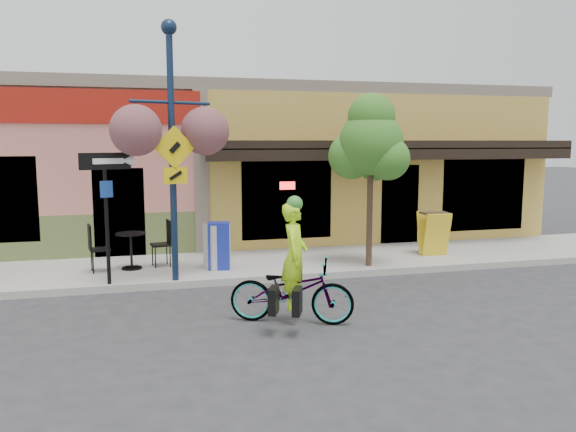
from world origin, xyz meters
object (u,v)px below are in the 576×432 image
object	(u,v)px
bicycle	(292,291)
street_tree	(370,180)
cyclist_rider	(295,271)
newspaper_box_grey	(217,246)
one_way_sign	(107,219)
lamp_post	(172,153)
building	(220,163)
newspaper_box_blue	(219,246)

from	to	relation	value
bicycle	street_tree	xyz separation A→B (m)	(2.61, 3.03, 1.56)
cyclist_rider	bicycle	bearing A→B (deg)	113.10
street_tree	newspaper_box_grey	bearing A→B (deg)	170.57
cyclist_rider	one_way_sign	bearing A→B (deg)	70.92
lamp_post	newspaper_box_grey	size ratio (longest dim) A/B	5.18
bicycle	newspaper_box_grey	world-z (taller)	newspaper_box_grey
newspaper_box_grey	building	bearing A→B (deg)	59.96
one_way_sign	newspaper_box_blue	size ratio (longest dim) A/B	2.50
one_way_sign	newspaper_box_grey	bearing A→B (deg)	0.63
lamp_post	one_way_sign	world-z (taller)	lamp_post
building	cyclist_rider	size ratio (longest dim) A/B	10.57
lamp_post	street_tree	world-z (taller)	lamp_post
bicycle	lamp_post	bearing A→B (deg)	54.87
lamp_post	newspaper_box_blue	size ratio (longest dim) A/B	4.97
newspaper_box_grey	street_tree	distance (m)	3.70
cyclist_rider	one_way_sign	distance (m)	4.14
building	newspaper_box_blue	distance (m)	6.31
newspaper_box_blue	lamp_post	bearing A→B (deg)	-131.36
lamp_post	one_way_sign	size ratio (longest dim) A/B	1.99
building	one_way_sign	bearing A→B (deg)	-114.49
bicycle	cyclist_rider	world-z (taller)	cyclist_rider
cyclist_rider	lamp_post	bearing A→B (deg)	55.62
bicycle	one_way_sign	world-z (taller)	one_way_sign
lamp_post	one_way_sign	distance (m)	1.81
building	bicycle	size ratio (longest dim) A/B	8.98
newspaper_box_blue	cyclist_rider	bearing A→B (deg)	-67.95
cyclist_rider	street_tree	xyz separation A→B (m)	(2.56, 3.03, 1.23)
newspaper_box_blue	newspaper_box_grey	world-z (taller)	newspaper_box_blue
lamp_post	cyclist_rider	bearing A→B (deg)	-75.33
one_way_sign	building	bearing A→B (deg)	45.63
newspaper_box_grey	bicycle	bearing A→B (deg)	-99.74
lamp_post	bicycle	bearing A→B (deg)	-76.07
cyclist_rider	lamp_post	distance (m)	3.75
street_tree	newspaper_box_blue	bearing A→B (deg)	171.10
cyclist_rider	one_way_sign	size ratio (longest dim) A/B	0.67
newspaper_box_blue	street_tree	xyz separation A→B (m)	(3.32, -0.52, 1.43)
one_way_sign	newspaper_box_grey	xyz separation A→B (m)	(2.23, 0.83, -0.79)
building	street_tree	distance (m)	7.03
one_way_sign	cyclist_rider	bearing A→B (deg)	-62.07
building	bicycle	world-z (taller)	building
bicycle	one_way_sign	size ratio (longest dim) A/B	0.79
building	newspaper_box_grey	world-z (taller)	building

